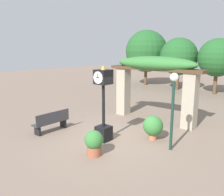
{
  "coord_description": "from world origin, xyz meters",
  "views": [
    {
      "loc": [
        5.84,
        -6.63,
        3.53
      ],
      "look_at": [
        -0.08,
        0.3,
        1.61
      ],
      "focal_mm": 38.0,
      "sensor_mm": 36.0,
      "label": 1
    }
  ],
  "objects_px": {
    "park_bench": "(52,122)",
    "lamp_post": "(173,97)",
    "potted_plant_near_right": "(94,142)",
    "potted_plant_near_left": "(153,126)",
    "pedestal_clock": "(103,104)"
  },
  "relations": [
    {
      "from": "park_bench",
      "to": "lamp_post",
      "type": "bearing_deg",
      "value": 108.72
    },
    {
      "from": "pedestal_clock",
      "to": "lamp_post",
      "type": "height_order",
      "value": "pedestal_clock"
    },
    {
      "from": "park_bench",
      "to": "lamp_post",
      "type": "xyz_separation_m",
      "value": [
        4.76,
        1.61,
        1.47
      ]
    },
    {
      "from": "pedestal_clock",
      "to": "potted_plant_near_left",
      "type": "height_order",
      "value": "pedestal_clock"
    },
    {
      "from": "potted_plant_near_left",
      "to": "lamp_post",
      "type": "distance_m",
      "value": 1.74
    },
    {
      "from": "potted_plant_near_left",
      "to": "park_bench",
      "type": "bearing_deg",
      "value": -151.67
    },
    {
      "from": "potted_plant_near_right",
      "to": "lamp_post",
      "type": "xyz_separation_m",
      "value": [
        1.74,
        2.09,
        1.44
      ]
    },
    {
      "from": "lamp_post",
      "to": "park_bench",
      "type": "bearing_deg",
      "value": -161.28
    },
    {
      "from": "potted_plant_near_left",
      "to": "potted_plant_near_right",
      "type": "distance_m",
      "value": 2.62
    },
    {
      "from": "potted_plant_near_right",
      "to": "park_bench",
      "type": "height_order",
      "value": "park_bench"
    },
    {
      "from": "park_bench",
      "to": "lamp_post",
      "type": "height_order",
      "value": "lamp_post"
    },
    {
      "from": "pedestal_clock",
      "to": "potted_plant_near_right",
      "type": "xyz_separation_m",
      "value": [
        0.66,
        -1.2,
        -0.99
      ]
    },
    {
      "from": "park_bench",
      "to": "potted_plant_near_right",
      "type": "bearing_deg",
      "value": 81.09
    },
    {
      "from": "potted_plant_near_left",
      "to": "park_bench",
      "type": "distance_m",
      "value": 4.3
    },
    {
      "from": "park_bench",
      "to": "lamp_post",
      "type": "distance_m",
      "value": 5.24
    }
  ]
}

